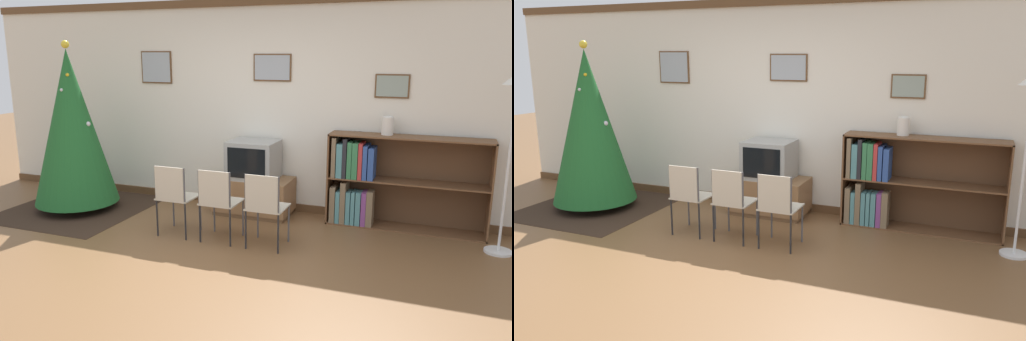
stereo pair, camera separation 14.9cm
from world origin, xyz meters
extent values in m
plane|color=brown|center=(0.00, 0.00, 0.00)|extent=(24.00, 24.00, 0.00)
cube|color=silver|center=(0.00, 2.30, 1.35)|extent=(8.60, 0.08, 2.70)
cube|color=brown|center=(0.00, 2.25, 2.65)|extent=(8.60, 0.03, 0.10)
cube|color=brown|center=(0.00, 2.25, 0.05)|extent=(8.60, 0.03, 0.10)
cube|color=brown|center=(-1.60, 2.25, 1.84)|extent=(0.47, 0.02, 0.43)
cube|color=#9EA8B2|center=(-1.60, 2.24, 1.84)|extent=(0.43, 0.01, 0.40)
cube|color=brown|center=(0.09, 2.25, 1.85)|extent=(0.50, 0.02, 0.34)
cube|color=#9EA8B2|center=(0.09, 2.24, 1.85)|extent=(0.46, 0.01, 0.30)
cube|color=brown|center=(1.57, 2.25, 1.65)|extent=(0.39, 0.02, 0.28)
cube|color=gray|center=(1.57, 2.24, 1.65)|extent=(0.36, 0.01, 0.24)
cube|color=#332319|center=(-2.31, 1.31, 0.00)|extent=(1.72, 1.81, 0.01)
cylinder|color=maroon|center=(-2.31, 1.31, 0.06)|extent=(0.36, 0.36, 0.10)
cone|color=#1E5B28|center=(-2.31, 1.31, 1.10)|extent=(1.07, 1.07, 1.97)
sphere|color=yellow|center=(-2.31, 1.31, 2.13)|extent=(0.10, 0.10, 0.10)
sphere|color=silver|center=(-2.25, 1.53, 1.22)|extent=(0.06, 0.06, 0.06)
sphere|color=gold|center=(-2.26, 1.24, 1.76)|extent=(0.04, 0.04, 0.04)
sphere|color=#1E4CB2|center=(-2.23, 1.52, 1.23)|extent=(0.05, 0.05, 0.05)
sphere|color=silver|center=(-2.06, 1.32, 1.15)|extent=(0.06, 0.06, 0.06)
sphere|color=silver|center=(-2.31, 1.18, 1.58)|extent=(0.04, 0.04, 0.04)
cube|color=brown|center=(-0.05, 1.96, 0.03)|extent=(0.94, 0.52, 0.05)
cube|color=olive|center=(-0.05, 1.96, 0.26)|extent=(0.98, 0.54, 0.42)
cube|color=#9E9E99|center=(-0.05, 1.96, 0.71)|extent=(0.60, 0.51, 0.48)
cube|color=black|center=(-0.05, 1.70, 0.71)|extent=(0.49, 0.01, 0.37)
cube|color=#BCB29E|center=(-0.59, 0.99, 0.43)|extent=(0.40, 0.40, 0.02)
cube|color=#BCB29E|center=(-0.59, 0.79, 0.63)|extent=(0.35, 0.01, 0.38)
cylinder|color=#4C4C51|center=(-0.77, 1.17, 0.21)|extent=(0.02, 0.02, 0.42)
cylinder|color=#4C4C51|center=(-0.41, 1.17, 0.21)|extent=(0.02, 0.02, 0.42)
cylinder|color=#4C4C51|center=(-0.77, 0.81, 0.21)|extent=(0.02, 0.02, 0.42)
cylinder|color=#4C4C51|center=(-0.41, 0.81, 0.21)|extent=(0.02, 0.02, 0.42)
cylinder|color=#4C4C51|center=(-0.77, 0.81, 0.41)|extent=(0.02, 0.02, 0.82)
cylinder|color=#4C4C51|center=(-0.41, 0.81, 0.41)|extent=(0.02, 0.02, 0.82)
cube|color=#BCB29E|center=(-0.05, 0.99, 0.43)|extent=(0.40, 0.40, 0.02)
cube|color=#BCB29E|center=(-0.05, 0.79, 0.63)|extent=(0.35, 0.01, 0.38)
cylinder|color=#4C4C51|center=(-0.23, 1.17, 0.21)|extent=(0.02, 0.02, 0.42)
cylinder|color=#4C4C51|center=(0.13, 1.17, 0.21)|extent=(0.02, 0.02, 0.42)
cylinder|color=#4C4C51|center=(-0.23, 0.81, 0.21)|extent=(0.02, 0.02, 0.42)
cylinder|color=#4C4C51|center=(0.13, 0.81, 0.21)|extent=(0.02, 0.02, 0.42)
cylinder|color=#4C4C51|center=(-0.23, 0.81, 0.41)|extent=(0.02, 0.02, 0.82)
cylinder|color=#4C4C51|center=(0.13, 0.81, 0.41)|extent=(0.02, 0.02, 0.82)
cube|color=#BCB29E|center=(0.49, 0.99, 0.43)|extent=(0.40, 0.40, 0.02)
cube|color=#BCB29E|center=(0.49, 0.79, 0.63)|extent=(0.35, 0.01, 0.38)
cylinder|color=#4C4C51|center=(0.31, 1.17, 0.21)|extent=(0.02, 0.02, 0.42)
cylinder|color=#4C4C51|center=(0.67, 1.17, 0.21)|extent=(0.02, 0.02, 0.42)
cylinder|color=#4C4C51|center=(0.31, 0.81, 0.21)|extent=(0.02, 0.02, 0.42)
cylinder|color=#4C4C51|center=(0.67, 0.81, 0.21)|extent=(0.02, 0.02, 0.42)
cylinder|color=#4C4C51|center=(0.31, 0.81, 0.41)|extent=(0.02, 0.02, 0.82)
cylinder|color=#4C4C51|center=(0.67, 0.81, 0.41)|extent=(0.02, 0.02, 0.82)
cube|color=brown|center=(0.92, 2.06, 0.55)|extent=(0.02, 0.36, 1.10)
cube|color=brown|center=(2.71, 2.06, 0.55)|extent=(0.02, 0.36, 1.10)
cube|color=brown|center=(1.81, 2.06, 1.09)|extent=(1.81, 0.36, 0.02)
cube|color=brown|center=(1.81, 2.06, 0.01)|extent=(1.81, 0.36, 0.02)
cube|color=brown|center=(1.81, 2.06, 0.57)|extent=(1.77, 0.36, 0.02)
cube|color=brown|center=(1.81, 2.24, 0.55)|extent=(1.81, 0.01, 1.10)
cube|color=#756047|center=(0.98, 2.04, 0.24)|extent=(0.06, 0.30, 0.44)
cube|color=teal|center=(1.05, 2.01, 0.21)|extent=(0.05, 0.24, 0.39)
cube|color=#756047|center=(1.11, 2.02, 0.27)|extent=(0.06, 0.27, 0.51)
cube|color=teal|center=(1.17, 1.99, 0.22)|extent=(0.05, 0.20, 0.40)
cube|color=teal|center=(1.23, 2.00, 0.22)|extent=(0.04, 0.23, 0.40)
cube|color=teal|center=(1.29, 1.99, 0.22)|extent=(0.06, 0.20, 0.40)
cube|color=#7A3D7F|center=(1.36, 1.99, 0.22)|extent=(0.06, 0.20, 0.41)
cube|color=#756047|center=(1.43, 1.99, 0.23)|extent=(0.07, 0.20, 0.42)
cube|color=#756047|center=(0.98, 2.03, 0.82)|extent=(0.05, 0.29, 0.48)
cube|color=teal|center=(1.05, 2.00, 0.79)|extent=(0.07, 0.23, 0.41)
cube|color=#232328|center=(1.11, 2.00, 0.82)|extent=(0.05, 0.23, 0.47)
cube|color=#337547|center=(1.17, 2.02, 0.80)|extent=(0.05, 0.26, 0.44)
cube|color=#337547|center=(1.23, 2.01, 0.80)|extent=(0.07, 0.24, 0.43)
cube|color=#B73333|center=(1.29, 2.01, 0.80)|extent=(0.05, 0.25, 0.43)
cube|color=#2D4C93|center=(1.35, 2.04, 0.78)|extent=(0.05, 0.30, 0.40)
cube|color=#2D4C93|center=(1.42, 2.03, 0.77)|extent=(0.06, 0.28, 0.38)
cylinder|color=silver|center=(1.56, 2.10, 1.20)|extent=(0.14, 0.14, 0.20)
torus|color=silver|center=(1.56, 2.10, 1.31)|extent=(0.12, 0.12, 0.02)
cylinder|color=silver|center=(2.80, 1.66, 0.01)|extent=(0.28, 0.28, 0.03)
cylinder|color=silver|center=(2.80, 1.66, 0.88)|extent=(0.03, 0.03, 1.70)
camera|label=1|loc=(2.19, -3.79, 2.03)|focal=35.00mm
camera|label=2|loc=(2.33, -3.73, 2.03)|focal=35.00mm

